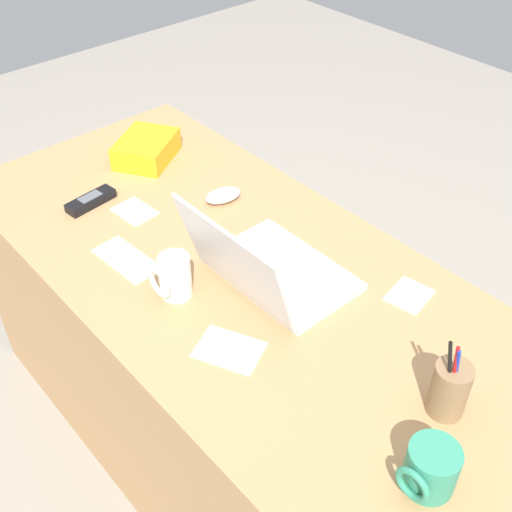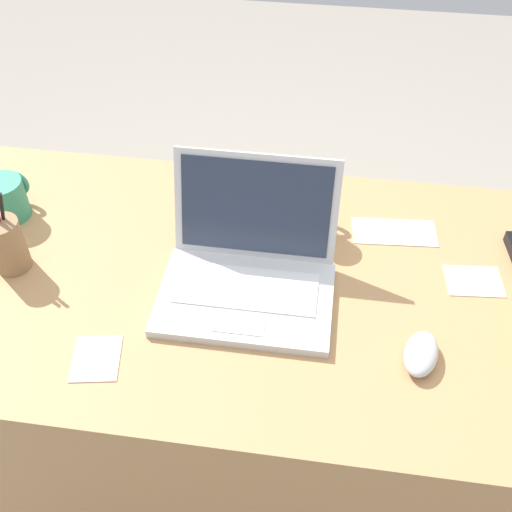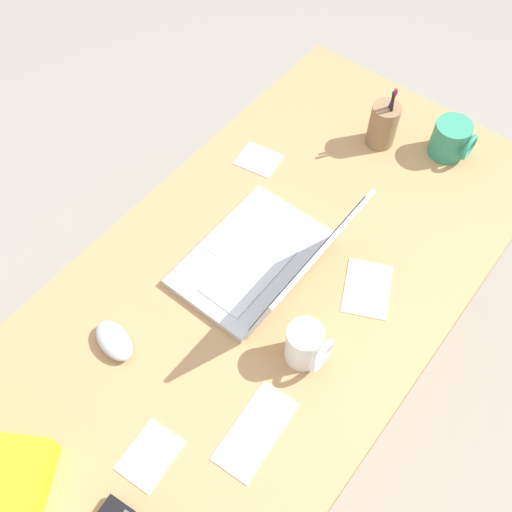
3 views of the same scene
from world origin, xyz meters
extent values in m
plane|color=gray|center=(0.00, 0.00, 0.00)|extent=(6.00, 6.00, 0.00)
cube|color=tan|center=(0.00, 0.00, 0.35)|extent=(1.58, 0.73, 0.70)
cube|color=silver|center=(-0.10, -0.06, 0.71)|extent=(0.33, 0.22, 0.02)
cube|color=silver|center=(-0.10, -0.04, 0.72)|extent=(0.27, 0.11, 0.00)
cube|color=silver|center=(-0.10, -0.13, 0.72)|extent=(0.09, 0.05, 0.00)
cube|color=silver|center=(-0.10, 0.08, 0.82)|extent=(0.32, 0.07, 0.21)
cube|color=#283347|center=(-0.10, 0.08, 0.82)|extent=(0.29, 0.06, 0.18)
ellipsoid|color=silver|center=(0.22, -0.15, 0.72)|extent=(0.08, 0.11, 0.03)
cylinder|color=#338C6B|center=(-0.65, 0.12, 0.75)|extent=(0.09, 0.09, 0.09)
torus|color=#338C6B|center=(-0.65, 0.17, 0.75)|extent=(0.07, 0.01, 0.07)
cylinder|color=white|center=(0.01, 0.16, 0.75)|extent=(0.07, 0.07, 0.10)
torus|color=white|center=(0.01, 0.20, 0.76)|extent=(0.07, 0.01, 0.07)
cube|color=black|center=(0.44, 0.13, 0.71)|extent=(0.06, 0.14, 0.02)
cube|color=#595B60|center=(0.44, 0.13, 0.73)|extent=(0.04, 0.06, 0.00)
cylinder|color=olive|center=(-0.58, -0.03, 0.76)|extent=(0.07, 0.07, 0.11)
cylinder|color=#1933B2|center=(-0.58, -0.03, 0.80)|extent=(0.01, 0.03, 0.15)
cylinder|color=black|center=(-0.58, -0.01, 0.80)|extent=(0.04, 0.01, 0.16)
cylinder|color=red|center=(-0.58, -0.02, 0.80)|extent=(0.02, 0.01, 0.15)
cube|color=#F2AD19|center=(0.53, -0.11, 0.74)|extent=(0.22, 0.23, 0.07)
cube|color=white|center=(0.33, 0.06, 0.70)|extent=(0.12, 0.09, 0.00)
cube|color=white|center=(-0.34, -0.23, 0.70)|extent=(0.10, 0.11, 0.00)
cube|color=white|center=(-0.20, 0.18, 0.70)|extent=(0.16, 0.14, 0.00)
cube|color=white|center=(0.18, 0.18, 0.70)|extent=(0.18, 0.09, 0.00)
camera|label=1|loc=(-0.90, 0.72, 1.69)|focal=45.20mm
camera|label=2|loc=(0.03, -0.84, 1.61)|focal=43.99mm
camera|label=3|loc=(0.42, 0.37, 1.79)|focal=40.91mm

